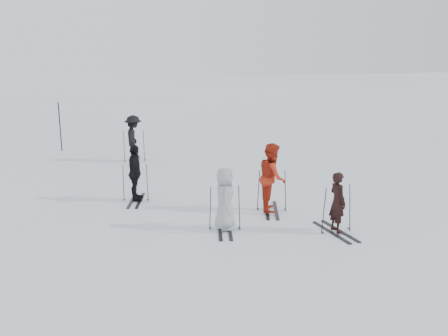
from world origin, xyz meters
name	(u,v)px	position (x,y,z in m)	size (l,w,h in m)	color
ground	(235,210)	(0.00, 0.00, 0.00)	(120.00, 120.00, 0.00)	silver
skier_near_dark	(337,203)	(1.82, -2.43, 0.76)	(0.56, 0.37, 1.53)	black
skier_red	(272,178)	(0.96, -0.38, 0.96)	(0.93, 0.73, 1.92)	#AE2613
skier_grey	(225,200)	(-0.77, -1.38, 0.79)	(0.78, 0.50, 1.59)	#999FA2
skier_uphill_left	(135,174)	(-2.54, 1.75, 0.85)	(0.99, 0.41, 1.69)	black
skier_uphill_far	(134,139)	(-1.79, 7.11, 0.92)	(1.19, 0.68, 1.84)	black
skis_near_dark	(337,209)	(1.82, -2.43, 0.62)	(0.90, 1.70, 1.24)	black
skis_red	(272,190)	(0.96, -0.38, 0.62)	(0.89, 1.69, 1.23)	black
skis_grey	(225,207)	(-0.77, -1.38, 0.60)	(0.87, 1.63, 1.19)	black
skis_uphill_left	(135,182)	(-2.54, 1.75, 0.58)	(0.84, 1.59, 1.16)	black
skis_uphill_far	(134,146)	(-1.79, 7.11, 0.65)	(0.94, 1.77, 1.29)	black
piste_marker	(60,127)	(-4.55, 10.16, 1.08)	(0.05, 0.05, 2.17)	black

